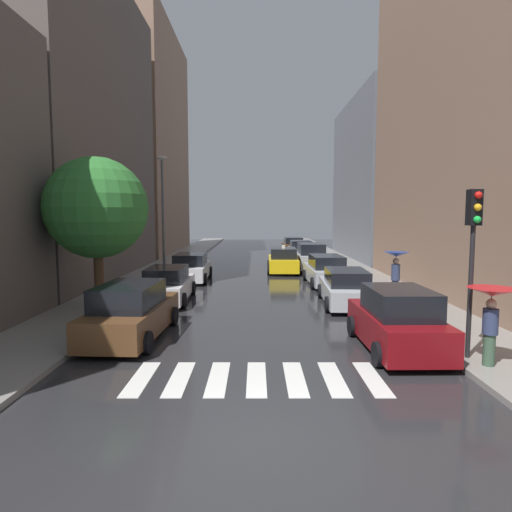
{
  "coord_description": "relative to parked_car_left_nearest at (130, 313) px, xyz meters",
  "views": [
    {
      "loc": [
        -0.01,
        -6.91,
        3.83
      ],
      "look_at": [
        0.09,
        21.11,
        1.14
      ],
      "focal_mm": 30.67,
      "sensor_mm": 36.0,
      "label": 1
    }
  ],
  "objects": [
    {
      "name": "parked_car_left_nearest",
      "position": [
        0.0,
        0.0,
        0.0
      ],
      "size": [
        2.23,
        4.84,
        1.72
      ],
      "rotation": [
        0.0,
        0.0,
        1.52
      ],
      "color": "brown",
      "rests_on": "ground"
    },
    {
      "name": "sidewalk_left",
      "position": [
        -2.63,
        17.66,
        -0.73
      ],
      "size": [
        3.0,
        72.0,
        0.15
      ],
      "primitive_type": "cube",
      "color": "gray",
      "rests_on": "ground"
    },
    {
      "name": "parked_car_right_nearest",
      "position": [
        7.82,
        -1.22,
        0.02
      ],
      "size": [
        2.08,
        4.24,
        1.79
      ],
      "rotation": [
        0.0,
        0.0,
        1.58
      ],
      "color": "maroon",
      "rests_on": "ground"
    },
    {
      "name": "ground_plane",
      "position": [
        3.87,
        17.66,
        -0.82
      ],
      "size": [
        28.0,
        72.0,
        0.04
      ],
      "primitive_type": "cube",
      "color": "#262629"
    },
    {
      "name": "crosswalk_stripes",
      "position": [
        3.87,
        -3.37,
        -0.8
      ],
      "size": [
        5.85,
        2.2,
        0.01
      ],
      "color": "silver",
      "rests_on": "ground"
    },
    {
      "name": "building_right_mid",
      "position": [
        14.87,
        24.78,
        5.94
      ],
      "size": [
        6.0,
        15.29,
        13.48
      ],
      "primitive_type": "cube",
      "color": "slate",
      "rests_on": "ground"
    },
    {
      "name": "building_left_mid",
      "position": [
        -7.13,
        12.82,
        8.09
      ],
      "size": [
        6.0,
        17.05,
        17.8
      ],
      "primitive_type": "cube",
      "color": "#564C47",
      "rests_on": "ground"
    },
    {
      "name": "lamp_post_left",
      "position": [
        -1.68,
        12.86,
        3.43
      ],
      "size": [
        0.6,
        0.28,
        7.1
      ],
      "color": "#595B60",
      "rests_on": "sidewalk_left"
    },
    {
      "name": "parked_car_left_third",
      "position": [
        0.1,
        11.77,
        -0.06
      ],
      "size": [
        2.12,
        4.65,
        1.58
      ],
      "rotation": [
        0.0,
        0.0,
        1.58
      ],
      "color": "silver",
      "rests_on": "ground"
    },
    {
      "name": "pedestrian_near_tree",
      "position": [
        9.53,
        -2.89,
        0.8
      ],
      "size": [
        1.14,
        1.14,
        1.91
      ],
      "rotation": [
        0.0,
        0.0,
        0.25
      ],
      "color": "#38513D",
      "rests_on": "sidewalk_right"
    },
    {
      "name": "parked_car_right_third",
      "position": [
        7.64,
        10.22,
        -0.04
      ],
      "size": [
        2.12,
        4.7,
        1.63
      ],
      "rotation": [
        0.0,
        0.0,
        1.59
      ],
      "color": "#B2B7BF",
      "rests_on": "ground"
    },
    {
      "name": "building_left_far",
      "position": [
        -7.13,
        30.81,
        10.0
      ],
      "size": [
        6.0,
        16.85,
        21.61
      ],
      "primitive_type": "cube",
      "color": "#8C6B56",
      "rests_on": "ground"
    },
    {
      "name": "traffic_light_right_corner",
      "position": [
        9.32,
        -2.29,
        2.48
      ],
      "size": [
        0.3,
        0.42,
        4.3
      ],
      "color": "black",
      "rests_on": "sidewalk_right"
    },
    {
      "name": "sidewalk_right",
      "position": [
        10.37,
        17.66,
        -0.73
      ],
      "size": [
        3.0,
        72.0,
        0.15
      ],
      "primitive_type": "cube",
      "color": "gray",
      "rests_on": "ground"
    },
    {
      "name": "parked_car_right_fourth",
      "position": [
        7.67,
        17.0,
        0.04
      ],
      "size": [
        2.12,
        4.78,
        1.82
      ],
      "rotation": [
        0.0,
        0.0,
        1.57
      ],
      "color": "#B2B7BF",
      "rests_on": "ground"
    },
    {
      "name": "parked_car_right_sixth",
      "position": [
        7.58,
        30.46,
        -0.08
      ],
      "size": [
        2.19,
        4.56,
        1.53
      ],
      "rotation": [
        0.0,
        0.0,
        1.59
      ],
      "color": "brown",
      "rests_on": "ground"
    },
    {
      "name": "taxi_midroad",
      "position": [
        5.64,
        15.44,
        -0.04
      ],
      "size": [
        2.15,
        4.54,
        1.81
      ],
      "rotation": [
        0.0,
        0.0,
        1.55
      ],
      "color": "yellow",
      "rests_on": "ground"
    },
    {
      "name": "pedestrian_foreground",
      "position": [
        9.82,
        5.22,
        0.86
      ],
      "size": [
        1.02,
        1.02,
        2.09
      ],
      "rotation": [
        0.0,
        0.0,
        4.8
      ],
      "color": "navy",
      "rests_on": "sidewalk_right"
    },
    {
      "name": "street_tree_left",
      "position": [
        -2.27,
        3.61,
        3.26
      ],
      "size": [
        3.89,
        3.89,
        5.87
      ],
      "color": "#513823",
      "rests_on": "sidewalk_left"
    },
    {
      "name": "parked_car_right_fifth",
      "position": [
        7.65,
        23.69,
        -0.05
      ],
      "size": [
        2.15,
        4.32,
        1.61
      ],
      "rotation": [
        0.0,
        0.0,
        1.56
      ],
      "color": "#B2B7BF",
      "rests_on": "ground"
    },
    {
      "name": "parked_car_left_second",
      "position": [
        -0.03,
        5.75,
        -0.08
      ],
      "size": [
        2.05,
        4.64,
        1.54
      ],
      "rotation": [
        0.0,
        0.0,
        1.59
      ],
      "color": "silver",
      "rests_on": "ground"
    },
    {
      "name": "parked_car_right_second",
      "position": [
        7.64,
        4.89,
        -0.08
      ],
      "size": [
        2.2,
        4.62,
        1.53
      ],
      "rotation": [
        0.0,
        0.0,
        1.52
      ],
      "color": "#B2B7BF",
      "rests_on": "ground"
    }
  ]
}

